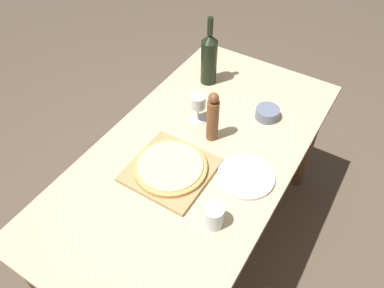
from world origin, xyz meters
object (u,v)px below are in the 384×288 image
Objects in this scene: pepper_mill at (213,118)px; wine_glass at (198,103)px; wine_bottle at (209,58)px; small_bowl at (267,113)px; pizza at (170,167)px.

pepper_mill is 1.76× the size of wine_glass.
wine_glass is (-0.11, 0.07, -0.02)m from pepper_mill.
wine_bottle is 0.31m from wine_glass.
pepper_mill is 0.31m from small_bowl.
pizza is at bearing -78.63° from wine_glass.
pizza is 2.14× the size of wine_glass.
pizza is 0.28m from pepper_mill.
wine_bottle reaches higher than small_bowl.
pepper_mill is at bearing -121.70° from small_bowl.
wine_bottle is (-0.17, 0.61, 0.11)m from pizza.
wine_glass is at bearing -145.19° from small_bowl.
wine_bottle is at bearing 110.84° from wine_glass.
wine_bottle is at bearing 105.88° from pizza.
pizza is 0.84× the size of wine_bottle.
wine_bottle is at bearing 122.23° from pepper_mill.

